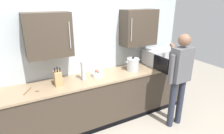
# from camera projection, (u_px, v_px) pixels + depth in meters

# --- Properties ---
(back_wall_tiled) EXTENTS (3.77, 0.44, 2.76)m
(back_wall_tiled) POSITION_uv_depth(u_px,v_px,m) (95.00, 42.00, 3.37)
(back_wall_tiled) COLOR #B2BCC1
(back_wall_tiled) RESTS_ON ground_plane
(counter_unit) EXTENTS (3.38, 0.63, 0.90)m
(counter_unit) POSITION_uv_depth(u_px,v_px,m) (104.00, 98.00, 3.45)
(counter_unit) COLOR #3D3328
(counter_unit) RESTS_ON ground_plane
(microwave_oven) EXTENTS (0.55, 0.78, 0.30)m
(microwave_oven) POSITION_uv_depth(u_px,v_px,m) (157.00, 57.00, 3.82)
(microwave_oven) COLOR #B7BABF
(microwave_oven) RESTS_ON counter_unit
(thermos_flask) EXTENTS (0.08, 0.08, 0.32)m
(thermos_flask) POSITION_uv_depth(u_px,v_px,m) (83.00, 71.00, 3.07)
(thermos_flask) COLOR #B7BABF
(thermos_flask) RESTS_ON counter_unit
(knife_block) EXTENTS (0.11, 0.15, 0.31)m
(knife_block) POSITION_uv_depth(u_px,v_px,m) (58.00, 78.00, 2.90)
(knife_block) COLOR tan
(knife_block) RESTS_ON counter_unit
(stock_pot) EXTENTS (0.32, 0.23, 0.26)m
(stock_pot) POSITION_uv_depth(u_px,v_px,m) (133.00, 64.00, 3.50)
(stock_pot) COLOR #B7BABF
(stock_pot) RESTS_ON counter_unit
(wooden_spoon) EXTENTS (0.23, 0.21, 0.02)m
(wooden_spoon) POSITION_uv_depth(u_px,v_px,m) (32.00, 91.00, 2.73)
(wooden_spoon) COLOR brown
(wooden_spoon) RESTS_ON counter_unit
(fruit_bowl) EXTENTS (0.20, 0.20, 0.10)m
(fruit_bowl) POSITION_uv_depth(u_px,v_px,m) (98.00, 74.00, 3.26)
(fruit_bowl) COLOR white
(fruit_bowl) RESTS_ON counter_unit
(person_figure) EXTENTS (0.47, 0.58, 1.67)m
(person_figure) POSITION_uv_depth(u_px,v_px,m) (180.00, 74.00, 3.13)
(person_figure) COLOR #282D3D
(person_figure) RESTS_ON ground_plane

